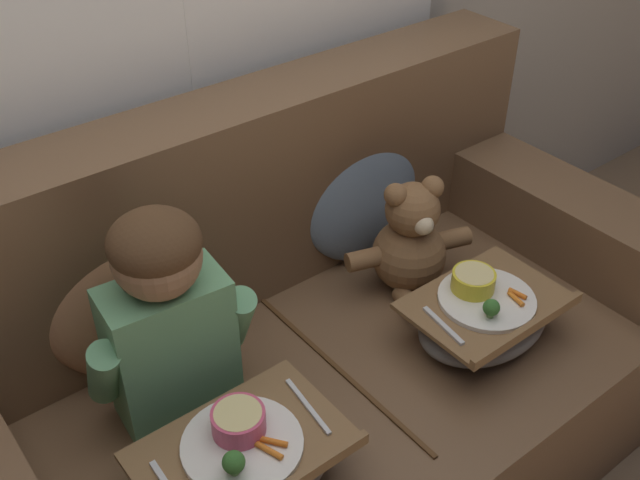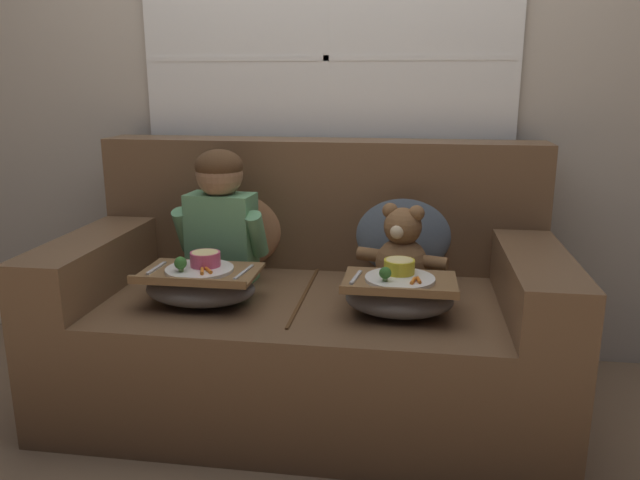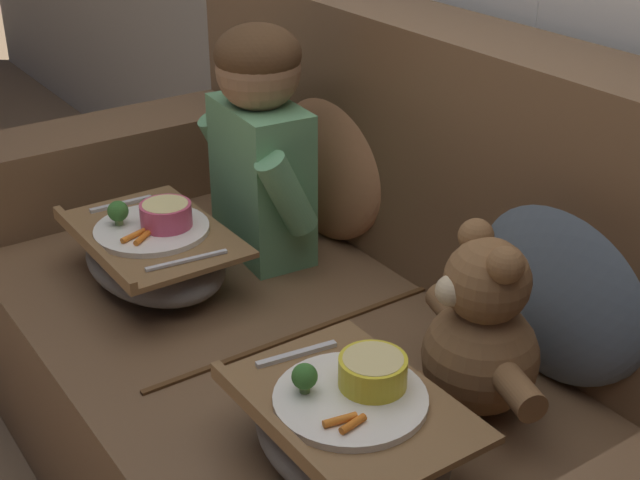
% 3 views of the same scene
% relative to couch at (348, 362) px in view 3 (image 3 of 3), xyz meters
% --- Properties ---
extents(couch, '(1.86, 0.98, 1.00)m').
position_rel_couch_xyz_m(couch, '(0.00, 0.00, 0.00)').
color(couch, brown).
rests_on(couch, ground_plane).
extents(throw_pillow_behind_child, '(0.43, 0.21, 0.44)m').
position_rel_couch_xyz_m(throw_pillow_behind_child, '(-0.36, 0.22, 0.31)').
color(throw_pillow_behind_child, '#B2754C').
rests_on(throw_pillow_behind_child, couch).
extents(throw_pillow_behind_teddy, '(0.41, 0.20, 0.43)m').
position_rel_couch_xyz_m(throw_pillow_behind_teddy, '(0.36, 0.22, 0.31)').
color(throw_pillow_behind_teddy, slate).
rests_on(throw_pillow_behind_teddy, couch).
extents(child_figure, '(0.38, 0.19, 0.53)m').
position_rel_couch_xyz_m(child_figure, '(-0.36, 0.01, 0.40)').
color(child_figure, '#66A370').
rests_on(child_figure, couch).
extents(teddy_bear, '(0.36, 0.26, 0.33)m').
position_rel_couch_xyz_m(teddy_bear, '(0.35, 0.01, 0.25)').
color(teddy_bear, brown).
rests_on(teddy_bear, couch).
extents(lap_tray_child, '(0.42, 0.28, 0.19)m').
position_rel_couch_xyz_m(lap_tray_child, '(-0.35, -0.26, 0.18)').
color(lap_tray_child, slate).
rests_on(lap_tray_child, child_figure).
extents(lap_tray_teddy, '(0.38, 0.27, 0.18)m').
position_rel_couch_xyz_m(lap_tray_teddy, '(0.35, -0.26, 0.18)').
color(lap_tray_teddy, slate).
rests_on(lap_tray_teddy, teddy_bear).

